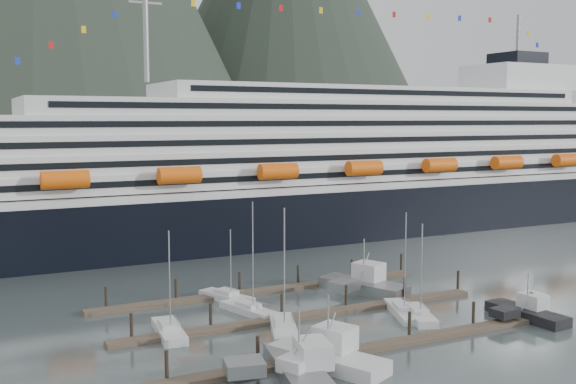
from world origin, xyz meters
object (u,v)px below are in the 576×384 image
sailboat_f (227,298)px  sailboat_h (418,315)px  sailboat_c (284,329)px  trawler_e (363,285)px  sailboat_a (169,332)px  sailboat_d (402,312)px  trawler_b (327,357)px  trawler_d (526,312)px  trawler_a (297,369)px  cruise_ship (337,175)px  sailboat_b (249,310)px

sailboat_f → sailboat_h: sailboat_h is taller
sailboat_c → trawler_e: (17.66, 11.01, 0.57)m
sailboat_a → sailboat_d: sailboat_d is taller
trawler_b → trawler_d: (29.01, 2.82, -0.15)m
sailboat_d → trawler_a: bearing=141.1°
trawler_a → trawler_d: size_ratio=1.32×
sailboat_f → trawler_e: 18.90m
cruise_ship → sailboat_f: size_ratio=21.08×
trawler_e → trawler_b: bearing=116.1°
trawler_d → trawler_b: bearing=90.5°
trawler_d → sailboat_h: bearing=57.7°
sailboat_f → trawler_d: sailboat_f is taller
cruise_ship → sailboat_c: size_ratio=14.34×
sailboat_b → trawler_b: bearing=162.8°
sailboat_b → trawler_d: bearing=-136.8°
sailboat_f → trawler_e: bearing=-124.7°
sailboat_d → trawler_e: (1.71, 11.28, 0.61)m
cruise_ship → trawler_a: 82.75m
sailboat_a → sailboat_h: (28.38, -7.41, -0.01)m
sailboat_c → trawler_e: 20.82m
sailboat_h → trawler_b: (-17.64, -8.70, 0.56)m
cruise_ship → sailboat_a: 73.63m
sailboat_c → trawler_e: sailboat_c is taller
sailboat_a → trawler_e: sailboat_a is taller
sailboat_b → sailboat_h: sailboat_b is taller
sailboat_d → sailboat_c: bearing=109.6°
trawler_d → cruise_ship: bearing=-15.7°
sailboat_b → trawler_d: (28.64, -16.96, 0.40)m
sailboat_f → trawler_b: 26.50m
trawler_b → trawler_e: bearing=-65.0°
sailboat_f → trawler_a: bearing=150.3°
sailboat_a → sailboat_h: size_ratio=1.02×
sailboat_b → trawler_a: size_ratio=1.03×
cruise_ship → sailboat_h: size_ratio=17.52×
sailboat_f → trawler_b: bearing=158.4°
cruise_ship → sailboat_b: (-40.78, -47.24, -11.62)m
sailboat_a → trawler_a: 18.81m
sailboat_f → sailboat_c: bearing=161.4°
sailboat_b → trawler_e: size_ratio=1.08×
trawler_a → sailboat_h: bearing=-52.9°
sailboat_f → trawler_d: 37.33m
trawler_a → sailboat_c: bearing=-9.1°
sailboat_a → trawler_a: sailboat_a is taller
sailboat_d → trawler_b: size_ratio=1.04×
sailboat_b → trawler_d: size_ratio=1.36×
cruise_ship → trawler_b: 79.42m
sailboat_c → sailboat_b: bearing=25.0°
sailboat_b → trawler_e: bearing=-98.9°
sailboat_h → trawler_d: 12.81m
sailboat_f → trawler_b: sailboat_f is taller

